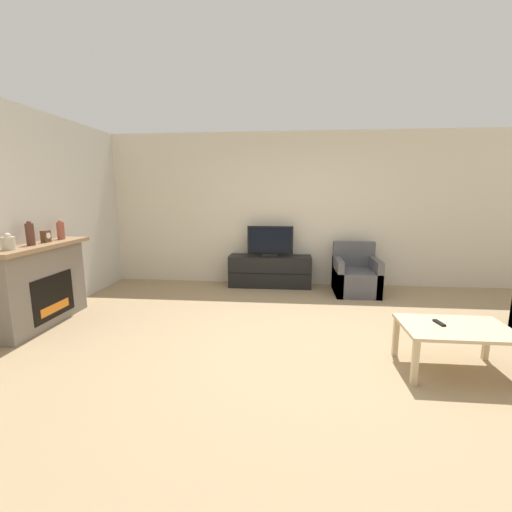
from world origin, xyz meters
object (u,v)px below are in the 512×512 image
armchair (355,277)px  coffee_table (456,332)px  mantel_vase_centre_left (30,234)px  tv (270,242)px  mantel_clock (46,236)px  tv_stand (270,271)px  remote (439,323)px  fireplace (42,284)px  mantel_vase_left (8,243)px  mantel_vase_right (61,230)px

armchair → coffee_table: bearing=-80.4°
mantel_vase_centre_left → tv: 3.52m
tv → coffee_table: 3.40m
mantel_clock → tv: (2.73, 1.93, -0.31)m
tv_stand → remote: (1.74, -2.75, 0.17)m
remote → mantel_vase_centre_left: bearing=161.7°
mantel_vase_centre_left → mantel_clock: size_ratio=1.97×
mantel_vase_centre_left → tv_stand: (2.73, 2.19, -0.90)m
tv_stand → tv: 0.52m
fireplace → tv_stand: size_ratio=1.01×
mantel_clock → tv: size_ratio=0.19×
mantel_vase_left → mantel_vase_right: 0.88m
mantel_vase_left → tv_stand: size_ratio=0.13×
coffee_table → mantel_clock: bearing=169.2°
mantel_vase_left → remote: mantel_vase_left is taller
mantel_vase_left → armchair: 4.82m
armchair → coffee_table: 2.58m
fireplace → tv: tv is taller
mantel_vase_centre_left → mantel_vase_right: 0.55m
tv_stand → tv: bearing=-90.0°
fireplace → remote: (4.49, -0.67, -0.08)m
mantel_vase_left → mantel_clock: size_ratio=1.26×
remote → armchair: bearing=85.7°
mantel_vase_left → mantel_vase_centre_left: mantel_vase_centre_left is taller
fireplace → coffee_table: (4.62, -0.73, -0.14)m
mantel_vase_centre_left → mantel_clock: 0.27m
tv → mantel_vase_right: bearing=-149.1°
fireplace → remote: 4.54m
mantel_vase_centre_left → mantel_vase_right: bearing=90.0°
mantel_vase_left → mantel_clock: bearing=89.9°
mantel_vase_right → coffee_table: bearing=-14.3°
remote → mantel_vase_right: bearing=154.9°
mantel_vase_centre_left → tv_stand: size_ratio=0.20×
tv → remote: size_ratio=5.16×
mantel_vase_left → coffee_table: bearing=-3.6°
fireplace → mantel_vase_right: mantel_vase_right is taller
tv_stand → armchair: size_ratio=1.75×
mantel_vase_right → tv_stand: bearing=30.9°
tv → remote: (1.74, -2.75, -0.35)m
fireplace → mantel_clock: bearing=83.3°
fireplace → tv_stand: 3.46m
mantel_clock → tv_stand: size_ratio=0.10×
mantel_clock → coffee_table: size_ratio=0.16×
tv → coffee_table: (1.87, -2.80, -0.41)m
mantel_vase_centre_left → remote: mantel_vase_centre_left is taller
tv → armchair: size_ratio=0.97×
tv_stand → armchair: (1.44, -0.26, -0.00)m
fireplace → armchair: fireplace is taller
armchair → remote: armchair is taller
mantel_vase_left → coffee_table: 4.67m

